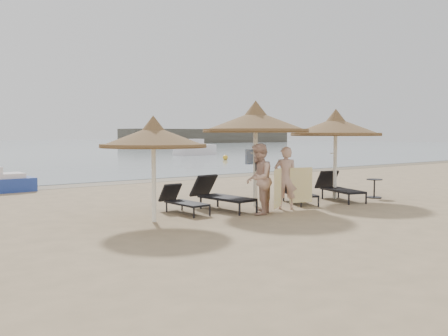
# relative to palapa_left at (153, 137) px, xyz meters

# --- Properties ---
(ground) EXTENTS (160.00, 160.00, 0.00)m
(ground) POSITION_rel_palapa_left_xyz_m (2.92, -0.23, -2.01)
(ground) COLOR tan
(ground) RESTS_ON ground
(wet_sand_strip) EXTENTS (200.00, 1.60, 0.01)m
(wet_sand_strip) POSITION_rel_palapa_left_xyz_m (2.92, 9.17, -2.01)
(wet_sand_strip) COLOR brown
(wet_sand_strip) RESTS_ON ground
(palapa_left) EXTENTS (2.55, 2.55, 2.53)m
(palapa_left) POSITION_rel_palapa_left_xyz_m (0.00, 0.00, 0.00)
(palapa_left) COLOR white
(palapa_left) RESTS_ON ground
(palapa_center) EXTENTS (3.07, 3.07, 3.04)m
(palapa_center) POSITION_rel_palapa_left_xyz_m (3.55, 0.46, 0.41)
(palapa_center) COLOR white
(palapa_center) RESTS_ON ground
(palapa_right) EXTENTS (2.91, 2.91, 2.89)m
(palapa_right) POSITION_rel_palapa_left_xyz_m (6.76, 0.26, 0.29)
(palapa_right) COLOR white
(palapa_right) RESTS_ON ground
(lounger_far_left) EXTENTS (0.62, 1.68, 0.74)m
(lounger_far_left) POSITION_rel_palapa_left_xyz_m (1.25, 0.76, -1.68)
(lounger_far_left) COLOR black
(lounger_far_left) RESTS_ON ground
(lounger_near_left) EXTENTS (0.87, 2.14, 0.93)m
(lounger_near_left) POSITION_rel_palapa_left_xyz_m (2.39, 0.61, -1.59)
(lounger_near_left) COLOR black
(lounger_near_left) RESTS_ON ground
(lounger_near_right) EXTENTS (1.20, 1.85, 0.79)m
(lounger_near_right) POSITION_rel_palapa_left_xyz_m (5.06, 0.29, -1.66)
(lounger_near_right) COLOR black
(lounger_near_right) RESTS_ON ground
(lounger_far_right) EXTENTS (1.22, 2.09, 0.89)m
(lounger_far_right) POSITION_rel_palapa_left_xyz_m (6.55, -0.04, -1.61)
(lounger_far_right) COLOR black
(lounger_far_right) RESTS_ON ground
(side_table) EXTENTS (0.51, 0.51, 0.62)m
(side_table) POSITION_rel_palapa_left_xyz_m (7.89, -0.43, -1.72)
(side_table) COLOR black
(side_table) RESTS_ON ground
(person_left) EXTENTS (1.17, 1.11, 2.14)m
(person_left) POSITION_rel_palapa_left_xyz_m (2.71, -0.66, -0.94)
(person_left) COLOR #D3A58D
(person_left) RESTS_ON ground
(person_right) EXTENTS (1.09, 1.07, 2.02)m
(person_right) POSITION_rel_palapa_left_xyz_m (3.88, -0.44, -1.00)
(person_right) COLOR #D3A58D
(person_right) RESTS_ON ground
(towel_left) EXTENTS (0.62, 0.39, 1.00)m
(towel_left) POSITION_rel_palapa_left_xyz_m (3.06, -1.01, -1.32)
(towel_left) COLOR yellow
(towel_left) RESTS_ON ground
(towel_right) EXTENTS (0.67, 0.23, 0.97)m
(towel_right) POSITION_rel_palapa_left_xyz_m (4.23, -0.69, -1.34)
(towel_right) COLOR yellow
(towel_right) RESTS_ON ground
(bag_patterned) EXTENTS (0.36, 0.21, 0.43)m
(bag_patterned) POSITION_rel_palapa_left_xyz_m (3.55, 0.64, -0.59)
(bag_patterned) COLOR silver
(bag_patterned) RESTS_ON ground
(bag_dark) EXTENTS (0.27, 0.14, 0.36)m
(bag_dark) POSITION_rel_palapa_left_xyz_m (3.55, 0.30, -0.80)
(bag_dark) COLOR black
(bag_dark) RESTS_ON ground
(pedal_boat) EXTENTS (2.01, 1.23, 0.92)m
(pedal_boat) POSITION_rel_palapa_left_xyz_m (-1.36, 8.61, -1.67)
(pedal_boat) COLOR #253F9D
(pedal_boat) RESTS_ON ground
(buoy_right) EXTENTS (0.41, 0.41, 0.41)m
(buoy_right) POSITION_rel_palapa_left_xyz_m (17.77, 20.70, -1.81)
(buoy_right) COLOR yellow
(buoy_right) RESTS_ON ground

